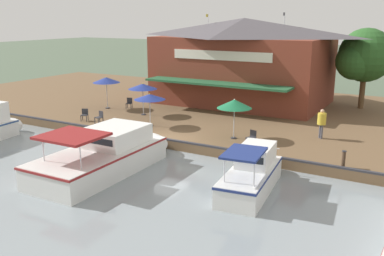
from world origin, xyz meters
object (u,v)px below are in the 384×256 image
(motorboat_distant_upstream, at_px, (254,172))
(motorboat_outer_channel, at_px, (111,153))
(cafe_chair_under_first_umbrella, at_px, (252,137))
(waterfront_restaurant, at_px, (243,60))
(patio_umbrella_far_corner, at_px, (106,80))
(person_mid_patio, at_px, (322,120))
(patio_umbrella_near_quay_edge, at_px, (150,97))
(cafe_chair_beside_entrance, at_px, (100,117))
(cafe_chair_mid_patio, at_px, (129,103))
(cafe_chair_far_corner_seat, at_px, (85,114))
(tree_downstream_bank, at_px, (363,57))
(patio_umbrella_mid_patio_left, at_px, (143,86))
(mooring_post, at_px, (344,159))
(patio_umbrella_mid_patio_right, at_px, (234,104))

(motorboat_distant_upstream, distance_m, motorboat_outer_channel, 7.53)
(cafe_chair_under_first_umbrella, xyz_separation_m, motorboat_distant_upstream, (4.64, 1.98, -0.26))
(waterfront_restaurant, bearing_deg, motorboat_outer_channel, 0.32)
(patio_umbrella_far_corner, distance_m, person_mid_patio, 17.09)
(patio_umbrella_near_quay_edge, distance_m, cafe_chair_beside_entrance, 3.93)
(cafe_chair_beside_entrance, bearing_deg, cafe_chair_mid_patio, -165.25)
(cafe_chair_beside_entrance, relative_size, cafe_chair_far_corner_seat, 1.00)
(patio_umbrella_near_quay_edge, relative_size, patio_umbrella_far_corner, 0.87)
(cafe_chair_under_first_umbrella, xyz_separation_m, tree_downstream_bank, (-13.78, 3.63, 3.64))
(patio_umbrella_far_corner, distance_m, cafe_chair_far_corner_seat, 4.71)
(cafe_chair_mid_patio, bearing_deg, cafe_chair_under_first_umbrella, 69.36)
(cafe_chair_far_corner_seat, bearing_deg, cafe_chair_under_first_umbrella, 91.38)
(patio_umbrella_mid_patio_left, bearing_deg, patio_umbrella_near_quay_edge, 43.50)
(motorboat_outer_channel, bearing_deg, cafe_chair_beside_entrance, -134.53)
(patio_umbrella_near_quay_edge, relative_size, cafe_chair_far_corner_seat, 2.61)
(person_mid_patio, bearing_deg, patio_umbrella_near_quay_edge, -76.61)
(motorboat_distant_upstream, bearing_deg, waterfront_restaurant, -155.13)
(patio_umbrella_mid_patio_left, distance_m, tree_downstream_bank, 17.31)
(patio_umbrella_mid_patio_left, height_order, cafe_chair_mid_patio, patio_umbrella_mid_patio_left)
(cafe_chair_beside_entrance, xyz_separation_m, mooring_post, (0.99, 16.38, -0.05))
(cafe_chair_under_first_umbrella, distance_m, cafe_chair_far_corner_seat, 12.50)
(cafe_chair_under_first_umbrella, bearing_deg, cafe_chair_mid_patio, -110.64)
(cafe_chair_beside_entrance, relative_size, motorboat_distant_upstream, 0.14)
(cafe_chair_mid_patio, distance_m, cafe_chair_beside_entrance, 5.19)
(waterfront_restaurant, distance_m, cafe_chair_far_corner_seat, 14.13)
(patio_umbrella_mid_patio_left, bearing_deg, cafe_chair_mid_patio, -119.87)
(cafe_chair_far_corner_seat, xyz_separation_m, person_mid_patio, (-3.63, 15.62, 0.66))
(cafe_chair_under_first_umbrella, bearing_deg, mooring_post, 75.81)
(cafe_chair_far_corner_seat, distance_m, tree_downstream_bank, 21.72)
(waterfront_restaurant, relative_size, motorboat_distant_upstream, 2.36)
(cafe_chair_beside_entrance, distance_m, cafe_chair_far_corner_seat, 1.43)
(person_mid_patio, height_order, tree_downstream_bank, tree_downstream_bank)
(patio_umbrella_mid_patio_right, xyz_separation_m, cafe_chair_under_first_umbrella, (0.72, 1.44, -1.66))
(cafe_chair_under_first_umbrella, distance_m, motorboat_outer_channel, 8.01)
(cafe_chair_mid_patio, distance_m, tree_downstream_bank, 18.79)
(waterfront_restaurant, distance_m, motorboat_distant_upstream, 18.21)
(cafe_chair_beside_entrance, bearing_deg, patio_umbrella_mid_patio_right, 96.35)
(cafe_chair_beside_entrance, height_order, cafe_chair_under_first_umbrella, same)
(cafe_chair_beside_entrance, bearing_deg, motorboat_distant_upstream, 71.82)
(motorboat_outer_channel, bearing_deg, motorboat_distant_upstream, 99.45)
(patio_umbrella_mid_patio_left, height_order, patio_umbrella_near_quay_edge, patio_umbrella_mid_patio_left)
(waterfront_restaurant, xyz_separation_m, patio_umbrella_far_corner, (7.80, -8.37, -1.29))
(patio_umbrella_mid_patio_right, bearing_deg, motorboat_distant_upstream, 32.61)
(patio_umbrella_far_corner, height_order, cafe_chair_mid_patio, patio_umbrella_far_corner)
(motorboat_outer_channel, relative_size, tree_downstream_bank, 1.38)
(cafe_chair_under_first_umbrella, bearing_deg, patio_umbrella_near_quay_edge, -95.81)
(cafe_chair_under_first_umbrella, bearing_deg, patio_umbrella_far_corner, -105.30)
(patio_umbrella_mid_patio_left, xyz_separation_m, cafe_chair_under_first_umbrella, (3.30, 10.00, -1.67))
(cafe_chair_beside_entrance, xyz_separation_m, person_mid_patio, (-3.68, 14.19, 0.66))
(patio_umbrella_mid_patio_left, distance_m, motorboat_outer_channel, 10.40)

